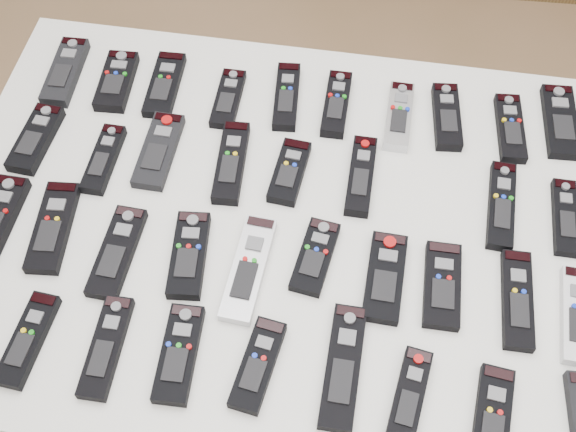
# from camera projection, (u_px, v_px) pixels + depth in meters

# --- Properties ---
(ground) EXTENTS (4.00, 4.00, 0.00)m
(ground) POSITION_uv_depth(u_px,v_px,m) (317.00, 369.00, 1.96)
(ground) COLOR #92714A
(ground) RESTS_ON ground
(table) EXTENTS (1.25, 0.88, 0.78)m
(table) POSITION_uv_depth(u_px,v_px,m) (288.00, 239.00, 1.34)
(table) COLOR white
(table) RESTS_ON ground
(remote_0) EXTENTS (0.06, 0.18, 0.02)m
(remote_0) POSITION_uv_depth(u_px,v_px,m) (65.00, 72.00, 1.48)
(remote_0) COLOR black
(remote_0) RESTS_ON table
(remote_1) EXTENTS (0.07, 0.15, 0.02)m
(remote_1) POSITION_uv_depth(u_px,v_px,m) (117.00, 81.00, 1.47)
(remote_1) COLOR black
(remote_1) RESTS_ON table
(remote_2) EXTENTS (0.06, 0.17, 0.02)m
(remote_2) POSITION_uv_depth(u_px,v_px,m) (165.00, 85.00, 1.46)
(remote_2) COLOR black
(remote_2) RESTS_ON table
(remote_3) EXTENTS (0.05, 0.15, 0.02)m
(remote_3) POSITION_uv_depth(u_px,v_px,m) (228.00, 99.00, 1.44)
(remote_3) COLOR black
(remote_3) RESTS_ON table
(remote_4) EXTENTS (0.06, 0.17, 0.02)m
(remote_4) POSITION_uv_depth(u_px,v_px,m) (287.00, 96.00, 1.45)
(remote_4) COLOR black
(remote_4) RESTS_ON table
(remote_5) EXTENTS (0.05, 0.16, 0.02)m
(remote_5) POSITION_uv_depth(u_px,v_px,m) (336.00, 104.00, 1.43)
(remote_5) COLOR black
(remote_5) RESTS_ON table
(remote_6) EXTENTS (0.05, 0.16, 0.02)m
(remote_6) POSITION_uv_depth(u_px,v_px,m) (399.00, 116.00, 1.42)
(remote_6) COLOR #B7B7BC
(remote_6) RESTS_ON table
(remote_7) EXTENTS (0.07, 0.16, 0.02)m
(remote_7) POSITION_uv_depth(u_px,v_px,m) (447.00, 117.00, 1.42)
(remote_7) COLOR black
(remote_7) RESTS_ON table
(remote_8) EXTENTS (0.06, 0.16, 0.02)m
(remote_8) POSITION_uv_depth(u_px,v_px,m) (510.00, 128.00, 1.40)
(remote_8) COLOR black
(remote_8) RESTS_ON table
(remote_9) EXTENTS (0.07, 0.18, 0.02)m
(remote_9) POSITION_uv_depth(u_px,v_px,m) (560.00, 122.00, 1.41)
(remote_9) COLOR black
(remote_9) RESTS_ON table
(remote_10) EXTENTS (0.06, 0.16, 0.02)m
(remote_10) POSITION_uv_depth(u_px,v_px,m) (36.00, 139.00, 1.39)
(remote_10) COLOR black
(remote_10) RESTS_ON table
(remote_11) EXTENTS (0.04, 0.15, 0.02)m
(remote_11) POSITION_uv_depth(u_px,v_px,m) (104.00, 159.00, 1.36)
(remote_11) COLOR black
(remote_11) RESTS_ON table
(remote_12) EXTENTS (0.06, 0.17, 0.02)m
(remote_12) POSITION_uv_depth(u_px,v_px,m) (159.00, 151.00, 1.37)
(remote_12) COLOR black
(remote_12) RESTS_ON table
(remote_13) EXTENTS (0.06, 0.18, 0.02)m
(remote_13) POSITION_uv_depth(u_px,v_px,m) (231.00, 162.00, 1.35)
(remote_13) COLOR black
(remote_13) RESTS_ON table
(remote_14) EXTENTS (0.06, 0.14, 0.02)m
(remote_14) POSITION_uv_depth(u_px,v_px,m) (289.00, 172.00, 1.34)
(remote_14) COLOR black
(remote_14) RESTS_ON table
(remote_15) EXTENTS (0.04, 0.17, 0.02)m
(remote_15) POSITION_uv_depth(u_px,v_px,m) (361.00, 176.00, 1.34)
(remote_15) COLOR black
(remote_15) RESTS_ON table
(remote_16) EXTENTS (0.05, 0.19, 0.02)m
(remote_16) POSITION_uv_depth(u_px,v_px,m) (501.00, 206.00, 1.30)
(remote_16) COLOR black
(remote_16) RESTS_ON table
(remote_17) EXTENTS (0.04, 0.16, 0.02)m
(remote_17) POSITION_uv_depth(u_px,v_px,m) (565.00, 217.00, 1.29)
(remote_17) COLOR black
(remote_17) RESTS_ON table
(remote_19) EXTENTS (0.08, 0.19, 0.02)m
(remote_19) POSITION_uv_depth(u_px,v_px,m) (53.00, 227.00, 1.28)
(remote_19) COLOR black
(remote_19) RESTS_ON table
(remote_20) EXTENTS (0.06, 0.18, 0.02)m
(remote_20) POSITION_uv_depth(u_px,v_px,m) (117.00, 252.00, 1.25)
(remote_20) COLOR black
(remote_20) RESTS_ON table
(remote_21) EXTENTS (0.07, 0.17, 0.02)m
(remote_21) POSITION_uv_depth(u_px,v_px,m) (189.00, 255.00, 1.24)
(remote_21) COLOR black
(remote_21) RESTS_ON table
(remote_22) EXTENTS (0.07, 0.20, 0.02)m
(remote_22) POSITION_uv_depth(u_px,v_px,m) (249.00, 269.00, 1.23)
(remote_22) COLOR #B7B7BC
(remote_22) RESTS_ON table
(remote_23) EXTENTS (0.07, 0.15, 0.02)m
(remote_23) POSITION_uv_depth(u_px,v_px,m) (315.00, 257.00, 1.25)
(remote_23) COLOR black
(remote_23) RESTS_ON table
(remote_24) EXTENTS (0.07, 0.17, 0.02)m
(remote_24) POSITION_uv_depth(u_px,v_px,m) (385.00, 277.00, 1.22)
(remote_24) COLOR black
(remote_24) RESTS_ON table
(remote_25) EXTENTS (0.06, 0.16, 0.02)m
(remote_25) POSITION_uv_depth(u_px,v_px,m) (442.00, 285.00, 1.21)
(remote_25) COLOR black
(remote_25) RESTS_ON table
(remote_26) EXTENTS (0.05, 0.18, 0.02)m
(remote_26) POSITION_uv_depth(u_px,v_px,m) (517.00, 300.00, 1.20)
(remote_26) COLOR black
(remote_26) RESTS_ON table
(remote_27) EXTENTS (0.05, 0.18, 0.02)m
(remote_27) POSITION_uv_depth(u_px,v_px,m) (576.00, 315.00, 1.18)
(remote_27) COLOR silver
(remote_27) RESTS_ON table
(remote_29) EXTENTS (0.06, 0.16, 0.02)m
(remote_29) POSITION_uv_depth(u_px,v_px,m) (28.00, 339.00, 1.16)
(remote_29) COLOR black
(remote_29) RESTS_ON table
(remote_30) EXTENTS (0.05, 0.17, 0.02)m
(remote_30) POSITION_uv_depth(u_px,v_px,m) (106.00, 347.00, 1.15)
(remote_30) COLOR black
(remote_30) RESTS_ON table
(remote_31) EXTENTS (0.06, 0.17, 0.02)m
(remote_31) POSITION_uv_depth(u_px,v_px,m) (179.00, 354.00, 1.15)
(remote_31) COLOR black
(remote_31) RESTS_ON table
(remote_32) EXTENTS (0.07, 0.16, 0.02)m
(remote_32) POSITION_uv_depth(u_px,v_px,m) (258.00, 365.00, 1.14)
(remote_32) COLOR black
(remote_32) RESTS_ON table
(remote_33) EXTENTS (0.06, 0.21, 0.02)m
(remote_33) POSITION_uv_depth(u_px,v_px,m) (343.00, 366.00, 1.14)
(remote_33) COLOR black
(remote_33) RESTS_ON table
(remote_34) EXTENTS (0.07, 0.16, 0.02)m
(remote_34) POSITION_uv_depth(u_px,v_px,m) (409.00, 397.00, 1.11)
(remote_34) COLOR black
(remote_34) RESTS_ON table
(remote_35) EXTENTS (0.07, 0.17, 0.02)m
(remote_35) POSITION_uv_depth(u_px,v_px,m) (492.00, 419.00, 1.09)
(remote_35) COLOR black
(remote_35) RESTS_ON table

